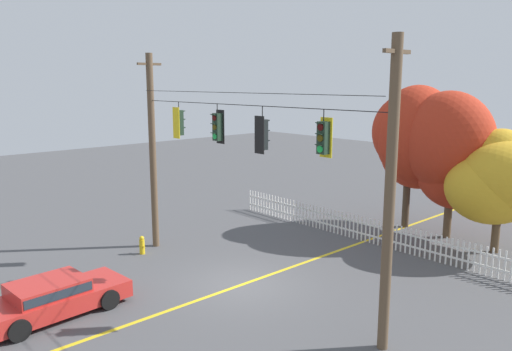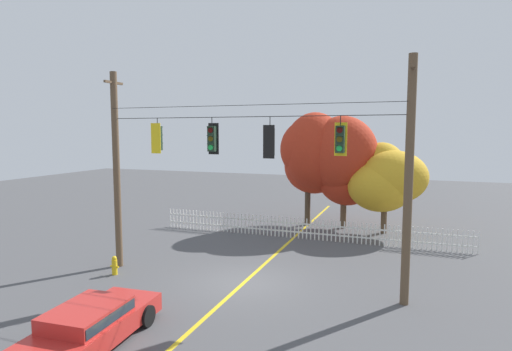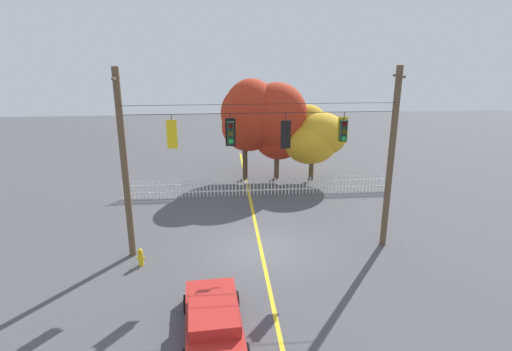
{
  "view_description": "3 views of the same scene",
  "coord_description": "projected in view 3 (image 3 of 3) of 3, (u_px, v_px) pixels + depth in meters",
  "views": [
    {
      "loc": [
        12.8,
        -10.97,
        7.11
      ],
      "look_at": [
        0.19,
        0.49,
        3.93
      ],
      "focal_mm": 35.14,
      "sensor_mm": 36.0,
      "label": 1
    },
    {
      "loc": [
        5.84,
        -14.5,
        5.79
      ],
      "look_at": [
        0.48,
        0.03,
        4.18
      ],
      "focal_mm": 29.29,
      "sensor_mm": 36.0,
      "label": 2
    },
    {
      "loc": [
        -1.79,
        -17.45,
        9.12
      ],
      "look_at": [
        -0.22,
        0.14,
        3.57
      ],
      "focal_mm": 29.33,
      "sensor_mm": 36.0,
      "label": 3
    }
  ],
  "objects": [
    {
      "name": "ground",
      "position": [
        261.0,
        249.0,
        19.47
      ],
      "size": [
        80.0,
        80.0,
        0.0
      ],
      "primitive_type": "plane",
      "color": "#4C4C4F"
    },
    {
      "name": "lane_centerline_stripe",
      "position": [
        261.0,
        249.0,
        19.47
      ],
      "size": [
        0.16,
        36.0,
        0.01
      ],
      "primitive_type": "cube",
      "color": "gold",
      "rests_on": "ground"
    },
    {
      "name": "signal_support_span",
      "position": [
        261.0,
        162.0,
        18.2
      ],
      "size": [
        11.96,
        1.1,
        8.3
      ],
      "color": "brown",
      "rests_on": "ground"
    },
    {
      "name": "traffic_signal_eastbound_side",
      "position": [
        172.0,
        134.0,
        17.47
      ],
      "size": [
        0.43,
        0.38,
        1.42
      ],
      "color": "black"
    },
    {
      "name": "traffic_signal_northbound_primary",
      "position": [
        231.0,
        133.0,
        17.7
      ],
      "size": [
        0.43,
        0.38,
        1.42
      ],
      "color": "black"
    },
    {
      "name": "traffic_signal_westbound_side",
      "position": [
        285.0,
        134.0,
        17.91
      ],
      "size": [
        0.43,
        0.38,
        1.52
      ],
      "color": "black"
    },
    {
      "name": "traffic_signal_northbound_secondary",
      "position": [
        343.0,
        130.0,
        18.12
      ],
      "size": [
        0.43,
        0.38,
        1.39
      ],
      "color": "black"
    },
    {
      "name": "white_picket_fence",
      "position": [
        259.0,
        187.0,
        26.3
      ],
      "size": [
        16.93,
        0.06,
        1.13
      ],
      "color": "white",
      "rests_on": "ground"
    },
    {
      "name": "autumn_maple_near_fence",
      "position": [
        249.0,
        117.0,
        28.32
      ],
      "size": [
        3.99,
        4.13,
        7.0
      ],
      "color": "#473828",
      "rests_on": "ground"
    },
    {
      "name": "autumn_maple_mid",
      "position": [
        276.0,
        123.0,
        28.5
      ],
      "size": [
        4.15,
        3.74,
        6.76
      ],
      "color": "brown",
      "rests_on": "ground"
    },
    {
      "name": "autumn_oak_far_east",
      "position": [
        313.0,
        136.0,
        28.43
      ],
      "size": [
        4.39,
        3.78,
        5.22
      ],
      "color": "brown",
      "rests_on": "ground"
    },
    {
      "name": "parked_car",
      "position": [
        213.0,
        320.0,
        13.5
      ],
      "size": [
        2.17,
        4.6,
        1.15
      ],
      "color": "red",
      "rests_on": "ground"
    },
    {
      "name": "fire_hydrant",
      "position": [
        141.0,
        257.0,
        17.96
      ],
      "size": [
        0.38,
        0.22,
        0.78
      ],
      "color": "gold",
      "rests_on": "ground"
    }
  ]
}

